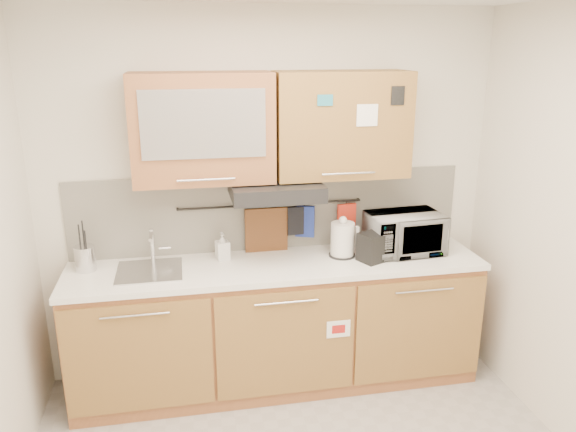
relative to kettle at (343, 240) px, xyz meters
name	(u,v)px	position (x,y,z in m)	size (l,w,h in m)	color
wall_back	(270,197)	(-0.47, 0.26, 0.26)	(3.20, 3.20, 0.00)	silver
base_cabinet	(278,330)	(-0.47, -0.05, -0.63)	(2.80, 0.64, 0.88)	#A16139
countertop	(278,266)	(-0.47, -0.05, -0.14)	(2.82, 0.62, 0.04)	white
backsplash	(270,211)	(-0.47, 0.25, 0.16)	(2.80, 0.02, 0.56)	silver
upper_cabinets	(273,126)	(-0.47, 0.09, 0.79)	(1.82, 0.37, 0.70)	#A16139
range_hood	(276,190)	(-0.47, 0.01, 0.38)	(0.60, 0.46, 0.10)	black
sink	(150,271)	(-1.32, -0.03, -0.11)	(0.42, 0.40, 0.26)	silver
utensil_rail	(271,205)	(-0.47, 0.21, 0.22)	(0.02, 0.02, 1.30)	black
utensil_crock	(85,258)	(-1.73, 0.07, -0.03)	(0.17, 0.17, 0.34)	silver
kettle	(343,240)	(0.00, 0.00, 0.00)	(0.21, 0.19, 0.29)	silver
toaster	(377,246)	(0.22, -0.11, -0.02)	(0.30, 0.25, 0.20)	black
microwave	(404,233)	(0.45, -0.01, 0.03)	(0.51, 0.35, 0.28)	#999999
soap_bottle	(222,246)	(-0.83, 0.10, -0.02)	(0.09, 0.09, 0.19)	#999999
cutting_board	(266,234)	(-0.51, 0.20, 0.02)	(0.30, 0.02, 0.38)	brown
oven_mitt	(305,221)	(-0.23, 0.20, 0.09)	(0.14, 0.03, 0.23)	navy
dark_pouch	(296,220)	(-0.29, 0.20, 0.10)	(0.13, 0.04, 0.21)	black
pot_holder	(347,215)	(0.08, 0.20, 0.12)	(0.14, 0.02, 0.17)	red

